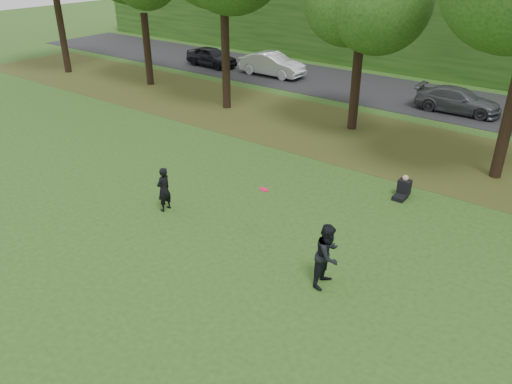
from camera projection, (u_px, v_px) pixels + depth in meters
ground at (203, 299)px, 12.75m from camera, size 120.00×120.00×0.00m
leaf_litter at (403, 148)px, 21.98m from camera, size 60.00×7.00×0.01m
street at (460, 105)px, 27.65m from camera, size 70.00×7.00×0.02m
far_hedge at (498, 43)px, 30.78m from camera, size 70.00×3.00×5.00m
player_left at (164, 189)px, 16.60m from camera, size 0.40×0.58×1.55m
player_right at (328, 255)px, 12.93m from camera, size 0.71×0.90×1.80m
parked_cars at (429, 94)px, 26.98m from camera, size 35.95×3.05×1.50m
frisbee at (264, 189)px, 14.13m from camera, size 0.29×0.30×0.11m
seated_person at (403, 189)px, 17.64m from camera, size 0.42×0.73×0.83m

